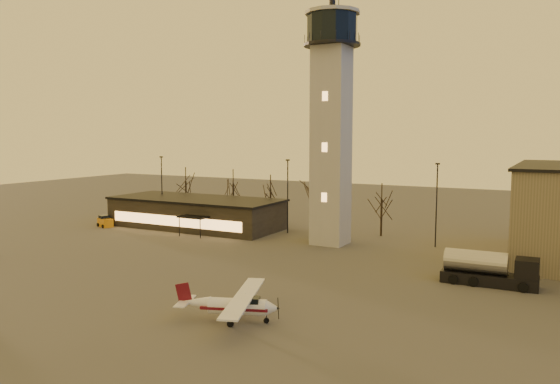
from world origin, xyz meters
name	(u,v)px	position (x,y,z in m)	size (l,w,h in m)	color
ground	(177,313)	(0.00, 0.00, 0.00)	(220.00, 220.00, 0.00)	#494644
control_tower	(331,111)	(0.00, 30.00, 16.33)	(6.80, 6.80, 32.60)	#A4A09B
terminal	(196,213)	(-21.99, 31.98, 2.16)	(25.40, 12.20, 4.30)	black
light_poles	(337,200)	(0.50, 31.00, 5.41)	(58.50, 12.25, 10.14)	black
tree_row	(270,185)	(-13.70, 39.16, 5.94)	(37.20, 9.20, 8.80)	black
cessna_front	(239,309)	(5.22, 0.58, 0.95)	(8.14, 9.94, 2.79)	silver
fuel_truck	(489,272)	(19.86, 19.41, 1.21)	(8.27, 2.82, 3.05)	black
service_cart	(105,222)	(-34.05, 25.99, 0.64)	(2.97, 2.41, 1.67)	#C0770B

